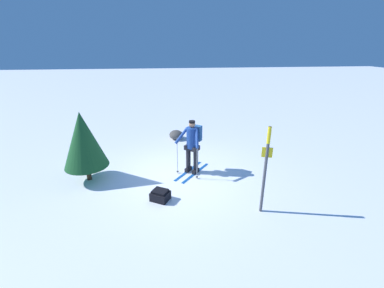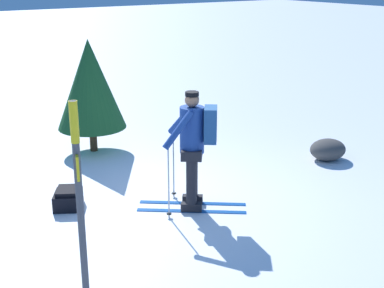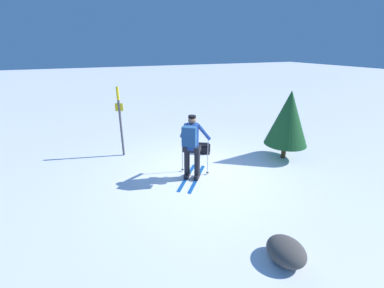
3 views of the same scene
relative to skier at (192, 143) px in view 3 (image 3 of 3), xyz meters
name	(u,v)px [view 3 (image 3 of 3)]	position (x,y,z in m)	size (l,w,h in m)	color
ground_plane	(203,173)	(0.17, -0.40, -1.01)	(80.00, 80.00, 0.00)	white
skier	(192,143)	(0.00, 0.00, 0.00)	(1.47, 1.26, 1.73)	#144C9E
dropped_backpack	(203,148)	(1.51, -1.05, -0.87)	(0.56, 0.59, 0.29)	black
trail_marker	(120,116)	(2.31, 1.42, 0.29)	(0.10, 0.23, 2.20)	#4C4C51
rock_boulder	(286,251)	(-3.20, -0.33, -0.82)	(0.69, 0.59, 0.38)	#474442
pine_tree	(288,118)	(0.12, -3.21, 0.29)	(1.28, 1.28, 2.13)	#4C331E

